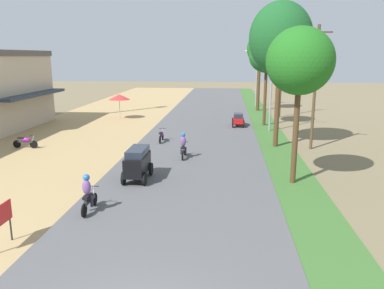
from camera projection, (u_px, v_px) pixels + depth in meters
parked_motorbike_third at (25, 141)px, 26.96m from camera, size 1.80×0.54×0.94m
street_signboard at (1, 218)px, 12.86m from camera, size 0.06×1.30×1.50m
vendor_umbrella at (119, 97)px, 39.23m from camera, size 2.20×2.20×2.52m
median_tree_nearest at (300, 62)px, 18.38m from camera, size 3.26×3.26×7.76m
median_tree_second at (281, 39)px, 25.95m from camera, size 4.28×4.28×9.98m
median_tree_third at (267, 57)px, 34.59m from camera, size 3.19×3.19×7.81m
median_tree_fourth at (260, 50)px, 44.08m from camera, size 2.95×2.95×8.87m
streetlamp_near at (271, 79)px, 32.38m from camera, size 3.16×0.20×7.69m
streetlamp_mid at (257, 73)px, 48.73m from camera, size 3.16×0.20×7.20m
utility_pole_near at (282, 70)px, 39.86m from camera, size 1.80×0.20×9.51m
utility_pole_far at (315, 86)px, 26.09m from camera, size 1.80×0.20×8.45m
car_van_black at (138, 162)px, 19.95m from camera, size 1.19×2.41×1.67m
car_sedan_red at (238, 119)px, 35.33m from camera, size 1.10×2.26×1.19m
motorbike_foreground_rider at (88, 194)px, 15.83m from camera, size 0.54×1.80×1.66m
motorbike_ahead_second at (183, 146)px, 24.24m from camera, size 0.54×1.80×1.66m
motorbike_ahead_third at (161, 135)px, 28.95m from camera, size 0.54×1.80×0.94m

